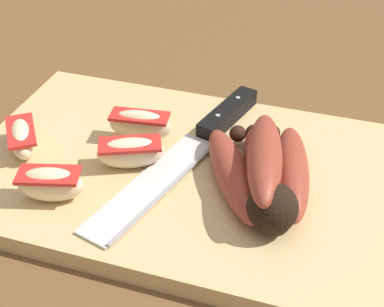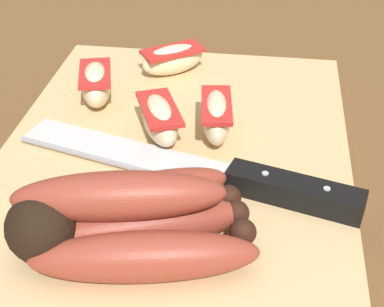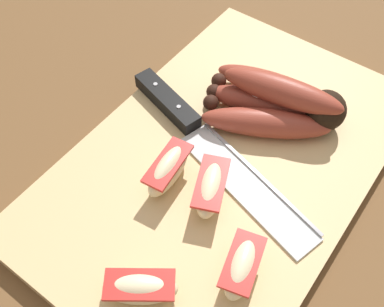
{
  "view_description": "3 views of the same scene",
  "coord_description": "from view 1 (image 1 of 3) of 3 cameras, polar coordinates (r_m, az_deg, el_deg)",
  "views": [
    {
      "loc": [
        0.16,
        -0.39,
        0.36
      ],
      "look_at": [
        0.04,
        -0.01,
        0.06
      ],
      "focal_mm": 50.5,
      "sensor_mm": 36.0,
      "label": 1
    },
    {
      "loc": [
        0.38,
        0.09,
        0.29
      ],
      "look_at": [
        0.01,
        0.03,
        0.03
      ],
      "focal_mm": 55.21,
      "sensor_mm": 36.0,
      "label": 2
    },
    {
      "loc": [
        -0.24,
        -0.13,
        0.42
      ],
      "look_at": [
        -0.0,
        0.04,
        0.03
      ],
      "focal_mm": 43.38,
      "sensor_mm": 36.0,
      "label": 3
    }
  ],
  "objects": [
    {
      "name": "chefs_knife",
      "position": [
        0.58,
        1.44,
        1.88
      ],
      "size": [
        0.1,
        0.28,
        0.02
      ],
      "color": "silver",
      "rests_on": "cutting_board"
    },
    {
      "name": "apple_wedge_extra",
      "position": [
        0.52,
        -14.77,
        -3.1
      ],
      "size": [
        0.07,
        0.04,
        0.04
      ],
      "color": "beige",
      "rests_on": "cutting_board"
    },
    {
      "name": "apple_wedge_middle",
      "position": [
        0.54,
        -6.58,
        0.05
      ],
      "size": [
        0.07,
        0.05,
        0.03
      ],
      "color": "beige",
      "rests_on": "cutting_board"
    },
    {
      "name": "ground_plane",
      "position": [
        0.56,
        -3.32,
        -3.51
      ],
      "size": [
        6.0,
        6.0,
        0.0
      ],
      "primitive_type": "plane",
      "color": "brown"
    },
    {
      "name": "apple_wedge_far",
      "position": [
        0.58,
        -5.52,
        3.05
      ],
      "size": [
        0.07,
        0.03,
        0.04
      ],
      "color": "beige",
      "rests_on": "cutting_board"
    },
    {
      "name": "apple_wedge_near",
      "position": [
        0.59,
        -17.49,
        1.6
      ],
      "size": [
        0.06,
        0.07,
        0.03
      ],
      "color": "beige",
      "rests_on": "cutting_board"
    },
    {
      "name": "cutting_board",
      "position": [
        0.56,
        -0.97,
        -2.15
      ],
      "size": [
        0.44,
        0.28,
        0.02
      ],
      "primitive_type": "cube",
      "color": "tan",
      "rests_on": "ground_plane"
    },
    {
      "name": "banana_bunch",
      "position": [
        0.51,
        7.6,
        -1.93
      ],
      "size": [
        0.13,
        0.16,
        0.06
      ],
      "color": "black",
      "rests_on": "cutting_board"
    }
  ]
}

